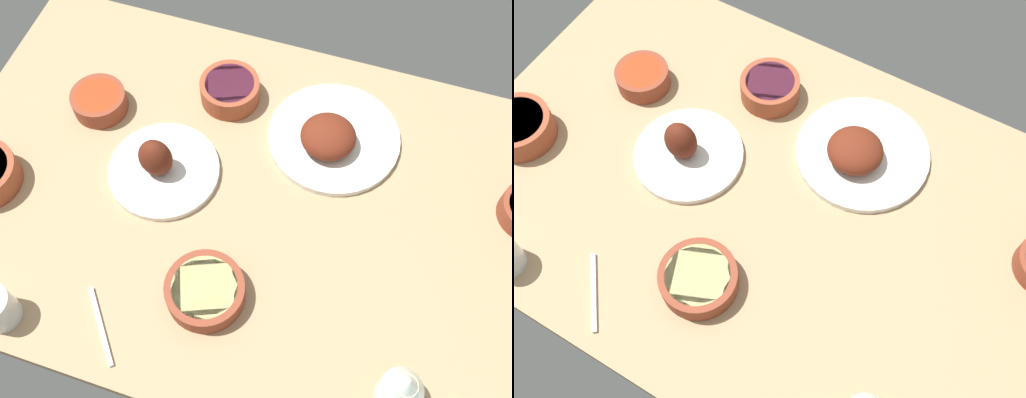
% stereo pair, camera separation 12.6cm
% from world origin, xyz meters
% --- Properties ---
extents(dining_table, '(1.40, 0.90, 0.04)m').
position_xyz_m(dining_table, '(0.00, 0.00, 0.02)').
color(dining_table, tan).
rests_on(dining_table, ground).
extents(plate_near_viewer, '(0.30, 0.30, 0.08)m').
position_xyz_m(plate_near_viewer, '(-0.11, -0.20, 0.06)').
color(plate_near_viewer, silver).
rests_on(plate_near_viewer, dining_table).
extents(plate_center_main, '(0.24, 0.24, 0.11)m').
position_xyz_m(plate_center_main, '(0.22, -0.01, 0.07)').
color(plate_center_main, silver).
rests_on(plate_center_main, dining_table).
extents(bowl_sauce, '(0.13, 0.13, 0.05)m').
position_xyz_m(bowl_sauce, '(0.42, -0.13, 0.07)').
color(bowl_sauce, brown).
rests_on(bowl_sauce, dining_table).
extents(bowl_potatoes, '(0.16, 0.16, 0.05)m').
position_xyz_m(bowl_potatoes, '(0.03, 0.23, 0.07)').
color(bowl_potatoes, brown).
rests_on(bowl_potatoes, dining_table).
extents(bowl_onions, '(0.14, 0.14, 0.06)m').
position_xyz_m(bowl_onions, '(0.15, -0.25, 0.07)').
color(bowl_onions, brown).
rests_on(bowl_onions, dining_table).
extents(wine_glass, '(0.08, 0.08, 0.14)m').
position_xyz_m(wine_glass, '(-0.36, 0.30, 0.14)').
color(wine_glass, silver).
rests_on(wine_glass, dining_table).
extents(fork_loose, '(0.11, 0.13, 0.01)m').
position_xyz_m(fork_loose, '(0.20, 0.35, 0.04)').
color(fork_loose, silver).
rests_on(fork_loose, dining_table).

